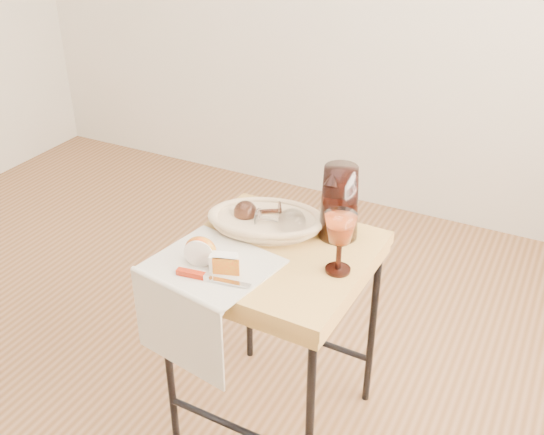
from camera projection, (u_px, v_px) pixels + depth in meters
The scene contains 11 objects.
floor at pixel (118, 400), 2.25m from camera, with size 3.60×3.60×0.00m, color #56351A.
side_table at pixel (275, 341), 2.01m from camera, with size 0.53×0.53×0.68m, color brown, non-canonical shape.
tea_towel at pixel (212, 265), 1.77m from camera, with size 0.32×0.29×0.01m, color silver.
bread_basket at pixel (266, 222), 1.93m from camera, with size 0.32×0.22×0.05m, color tan, non-canonical shape.
goblet_lying_a at pixel (260, 212), 1.94m from camera, with size 0.12×0.07×0.07m, color #4C2A1D, non-canonical shape.
goblet_lying_b at pixel (277, 220), 1.89m from camera, with size 0.14×0.08×0.08m, color white, non-canonical shape.
pitcher at pixel (340, 202), 1.86m from camera, with size 0.16×0.24×0.27m, color black, non-canonical shape.
wine_goblet at pixel (339, 243), 1.71m from camera, with size 0.09×0.09×0.18m, color white, non-canonical shape.
apple_half at pixel (201, 250), 1.76m from camera, with size 0.09×0.05×0.08m, color #B20801.
apple_wedge at pixel (224, 263), 1.73m from camera, with size 0.07×0.04×0.05m, color white.
table_knife at pixel (210, 277), 1.70m from camera, with size 0.21×0.02×0.02m, color silver, non-canonical shape.
Camera 1 is at (1.23, -1.21, 1.67)m, focal length 42.34 mm.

